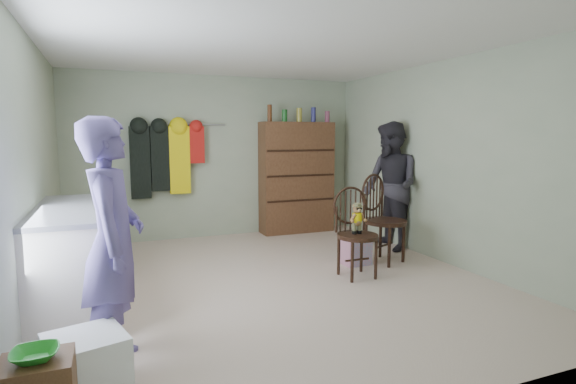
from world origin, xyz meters
name	(u,v)px	position (x,y,z in m)	size (l,w,h in m)	color
ground_plane	(274,282)	(0.00, 0.00, 0.00)	(5.00, 5.00, 0.00)	beige
room_walls	(257,136)	(0.00, 0.53, 1.58)	(5.00, 5.00, 5.00)	#A9B496
counter	(74,257)	(-1.95, 0.00, 0.47)	(0.64, 1.86, 0.94)	silver
bowl	(35,355)	(-2.00, -2.05, 0.51)	(0.22, 0.22, 0.05)	green
plastic_tub	(87,369)	(-1.79, -1.68, 0.20)	(0.43, 0.41, 0.41)	white
chair_front	(355,227)	(0.93, -0.14, 0.56)	(0.45, 0.45, 1.01)	#391F14
chair_far	(381,215)	(1.53, 0.26, 0.59)	(0.65, 0.65, 1.11)	#391F14
striped_bag	(356,251)	(1.18, 0.25, 0.17)	(0.32, 0.25, 0.34)	pink
person_left	(113,243)	(-1.61, -1.23, 0.85)	(0.62, 0.41, 1.70)	#65559D
person_right	(390,186)	(2.00, 0.75, 0.89)	(0.86, 0.67, 1.78)	#2D2B33
dresser	(297,177)	(1.25, 2.30, 0.91)	(1.20, 0.39, 2.06)	brown
coat_rack	(165,158)	(-0.83, 2.38, 1.25)	(1.42, 0.12, 1.09)	#99999E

